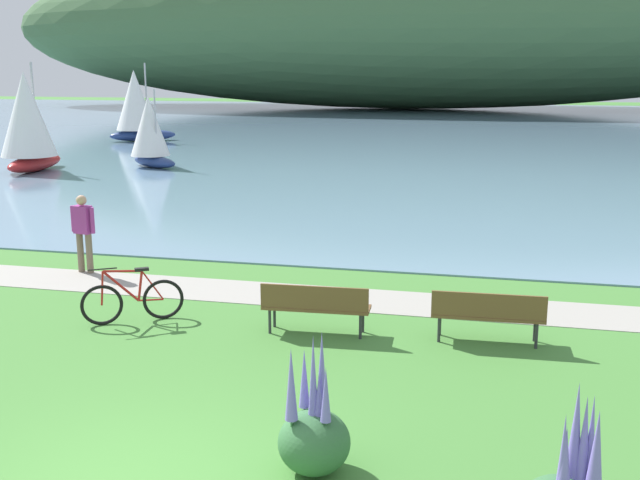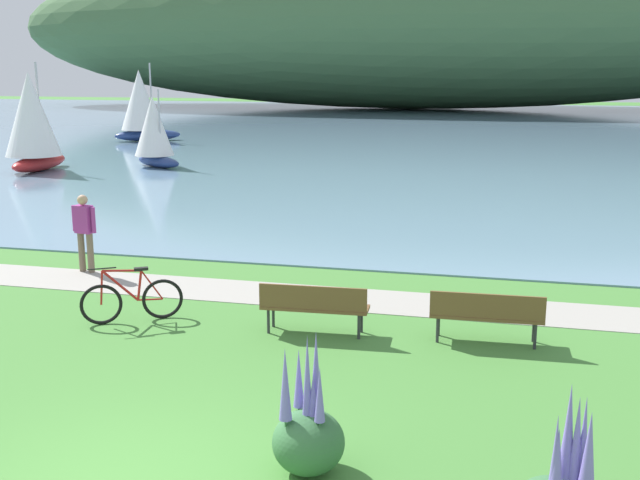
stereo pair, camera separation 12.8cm
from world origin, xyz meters
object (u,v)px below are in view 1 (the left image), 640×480
person_at_shoreline (83,229)px  sailboat_toward_hillside (28,121)px  bicycle_leaning_near_bench (133,300)px  park_bench_near_camera (316,304)px  sailboat_nearest_to_shore (150,131)px  sailboat_mid_bay (136,105)px  park_bench_further_along (488,312)px

person_at_shoreline → sailboat_toward_hillside: 17.75m
bicycle_leaning_near_bench → park_bench_near_camera: bearing=2.0°
sailboat_nearest_to_shore → sailboat_mid_bay: (-6.15, 11.05, 0.56)m
person_at_shoreline → sailboat_nearest_to_shore: size_ratio=0.50×
park_bench_further_along → sailboat_toward_hillside: bearing=139.3°
park_bench_near_camera → sailboat_nearest_to_shore: sailboat_nearest_to_shore is taller
person_at_shoreline → sailboat_nearest_to_shore: bearing=111.0°
bicycle_leaning_near_bench → sailboat_mid_bay: sailboat_mid_bay is taller
park_bench_further_along → person_at_shoreline: 8.94m
bicycle_leaning_near_bench → person_at_shoreline: person_at_shoreline is taller
sailboat_nearest_to_shore → park_bench_near_camera: bearing=-57.9°
bicycle_leaning_near_bench → sailboat_toward_hillside: bearing=128.0°
bicycle_leaning_near_bench → sailboat_mid_bay: 34.19m
park_bench_near_camera → sailboat_mid_bay: bearing=121.0°
park_bench_further_along → sailboat_toward_hillside: size_ratio=0.40×
sailboat_nearest_to_shore → park_bench_further_along: bearing=-52.0°
sailboat_mid_bay → park_bench_further_along: bearing=-55.1°
sailboat_nearest_to_shore → sailboat_toward_hillside: bearing=-148.0°
person_at_shoreline → park_bench_further_along: bearing=-15.9°
sailboat_toward_hillside → person_at_shoreline: bearing=-52.9°
bicycle_leaning_near_bench → sailboat_nearest_to_shore: 21.56m
park_bench_near_camera → sailboat_nearest_to_shore: size_ratio=0.53×
person_at_shoreline → bicycle_leaning_near_bench: bearing=-47.8°
bicycle_leaning_near_bench → sailboat_mid_bay: bearing=116.3°
person_at_shoreline → sailboat_mid_bay: size_ratio=0.37×
bicycle_leaning_near_bench → person_at_shoreline: 3.80m
park_bench_near_camera → park_bench_further_along: same height
park_bench_near_camera → sailboat_toward_hillside: bearing=134.5°
sailboat_nearest_to_shore → sailboat_mid_bay: bearing=119.1°
park_bench_near_camera → bicycle_leaning_near_bench: bearing=-178.0°
park_bench_near_camera → sailboat_toward_hillside: size_ratio=0.40×
bicycle_leaning_near_bench → person_at_shoreline: (-2.53, 2.79, 0.58)m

